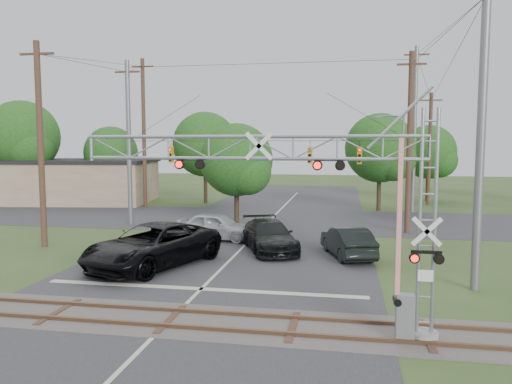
% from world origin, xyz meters
% --- Properties ---
extents(ground, '(160.00, 160.00, 0.00)m').
position_xyz_m(ground, '(0.00, 0.00, 0.00)').
color(ground, '#354921').
rests_on(ground, ground).
extents(road_main, '(14.00, 90.00, 0.02)m').
position_xyz_m(road_main, '(0.00, 10.00, 0.01)').
color(road_main, '#2D2D30').
rests_on(road_main, ground).
extents(road_cross, '(90.00, 12.00, 0.02)m').
position_xyz_m(road_cross, '(0.00, 24.00, 0.01)').
color(road_cross, '#2D2D30').
rests_on(road_cross, ground).
extents(railroad_track, '(90.00, 3.20, 0.17)m').
position_xyz_m(railroad_track, '(0.00, 2.00, 0.03)').
color(railroad_track, '#48453F').
rests_on(railroad_track, ground).
extents(crossing_gantry, '(10.80, 0.86, 6.75)m').
position_xyz_m(crossing_gantry, '(4.72, 1.64, 4.22)').
color(crossing_gantry, gray).
rests_on(crossing_gantry, ground).
extents(traffic_signal_span, '(19.34, 0.36, 11.50)m').
position_xyz_m(traffic_signal_span, '(0.93, 20.00, 5.63)').
color(traffic_signal_span, slate).
rests_on(traffic_signal_span, ground).
extents(pickup_black, '(5.66, 7.91, 2.00)m').
position_xyz_m(pickup_black, '(-3.27, 8.66, 1.00)').
color(pickup_black, black).
rests_on(pickup_black, ground).
extents(car_dark, '(4.18, 6.05, 1.63)m').
position_xyz_m(car_dark, '(1.56, 13.08, 0.81)').
color(car_dark, black).
rests_on(car_dark, ground).
extents(sedan_silver, '(4.99, 2.49, 1.63)m').
position_xyz_m(sedan_silver, '(-2.01, 15.58, 0.82)').
color(sedan_silver, '#B2B3BA').
rests_on(sedan_silver, ground).
extents(suv_dark, '(2.97, 5.00, 1.56)m').
position_xyz_m(suv_dark, '(5.69, 12.38, 0.78)').
color(suv_dark, black).
rests_on(suv_dark, ground).
extents(commercial_building, '(19.05, 11.56, 4.19)m').
position_xyz_m(commercial_building, '(-22.22, 31.83, 2.11)').
color(commercial_building, '#88725B').
rests_on(commercial_building, ground).
extents(streetlight, '(2.12, 0.22, 7.94)m').
position_xyz_m(streetlight, '(9.49, 25.06, 4.44)').
color(streetlight, slate).
rests_on(streetlight, ground).
extents(utility_poles, '(27.45, 28.78, 13.68)m').
position_xyz_m(utility_poles, '(2.17, 23.03, 6.22)').
color(utility_poles, '#40261D').
rests_on(utility_poles, ground).
extents(treeline, '(57.13, 24.23, 9.92)m').
position_xyz_m(treeline, '(-2.66, 32.90, 5.53)').
color(treeline, '#362718').
rests_on(treeline, ground).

